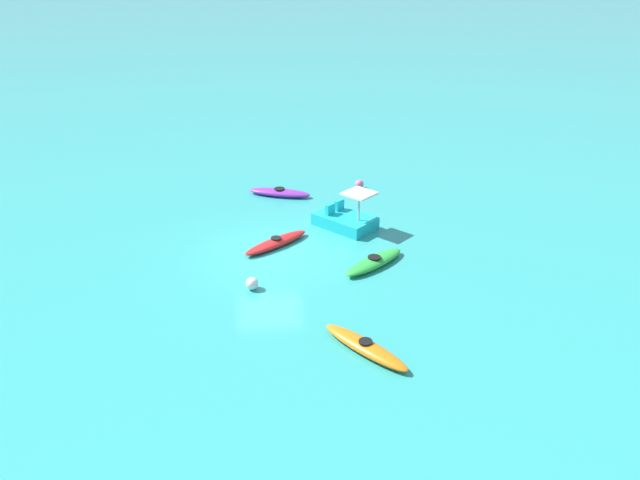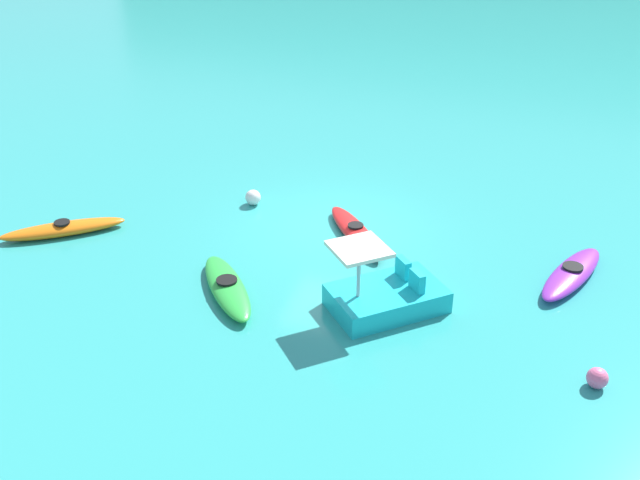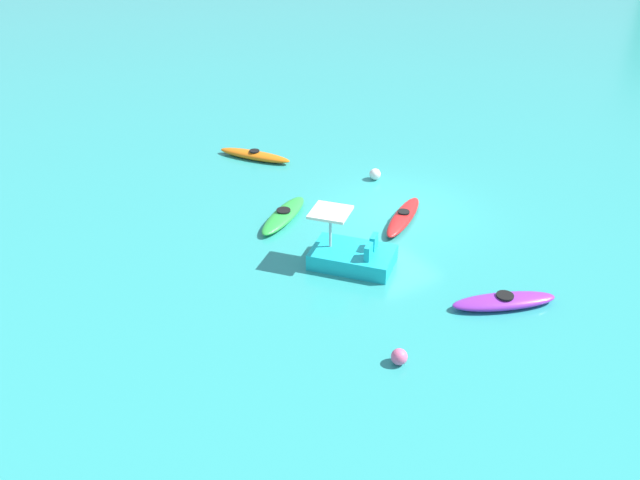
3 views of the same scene
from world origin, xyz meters
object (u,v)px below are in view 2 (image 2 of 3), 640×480
object	(u,v)px
buoy_white	(253,197)
kayak_purple	(572,274)
buoy_pink	(597,378)
pedal_boat_cyan	(386,295)
kayak_red	(355,232)
kayak_orange	(63,229)
kayak_green	(227,287)

from	to	relation	value
buoy_white	kayak_purple	bearing A→B (deg)	-11.01
kayak_purple	buoy_pink	bearing A→B (deg)	-83.21
pedal_boat_cyan	kayak_purple	bearing A→B (deg)	31.49
buoy_pink	pedal_boat_cyan	bearing A→B (deg)	161.31
kayak_red	pedal_boat_cyan	bearing A→B (deg)	-64.44
kayak_red	kayak_orange	world-z (taller)	same
kayak_purple	buoy_white	world-z (taller)	buoy_white
pedal_boat_cyan	kayak_green	bearing A→B (deg)	-173.30
kayak_purple	buoy_pink	xyz separation A→B (m)	(0.46, -3.83, 0.04)
kayak_orange	buoy_pink	bearing A→B (deg)	-10.73
pedal_boat_cyan	buoy_white	xyz separation A→B (m)	(-4.59, 4.02, -0.12)
pedal_boat_cyan	buoy_pink	size ratio (longest dim) A/B	6.92
kayak_orange	buoy_white	world-z (taller)	buoy_white
pedal_boat_cyan	buoy_white	distance (m)	6.10
kayak_red	buoy_pink	size ratio (longest dim) A/B	6.89
kayak_red	kayak_orange	bearing A→B (deg)	-164.84
pedal_boat_cyan	buoy_white	bearing A→B (deg)	138.83
kayak_red	buoy_pink	distance (m)	7.24
kayak_green	buoy_pink	distance (m)	7.93
kayak_green	kayak_red	bearing A→B (deg)	57.84
kayak_red	pedal_boat_cyan	distance (m)	3.28
kayak_green	kayak_orange	distance (m)	5.30
kayak_red	kayak_orange	xyz separation A→B (m)	(-7.23, -1.96, -0.00)
buoy_white	buoy_pink	bearing A→B (deg)	-31.56
pedal_boat_cyan	buoy_pink	bearing A→B (deg)	-18.69
kayak_purple	kayak_green	bearing A→B (deg)	-159.37
kayak_purple	pedal_boat_cyan	bearing A→B (deg)	-148.51
buoy_white	buoy_pink	xyz separation A→B (m)	(8.92, -5.48, -0.01)
kayak_purple	pedal_boat_cyan	distance (m)	4.54
buoy_white	buoy_pink	size ratio (longest dim) A/B	1.06
kayak_green	buoy_pink	xyz separation A→B (m)	(7.86, -1.05, 0.04)
kayak_orange	pedal_boat_cyan	bearing A→B (deg)	-6.55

